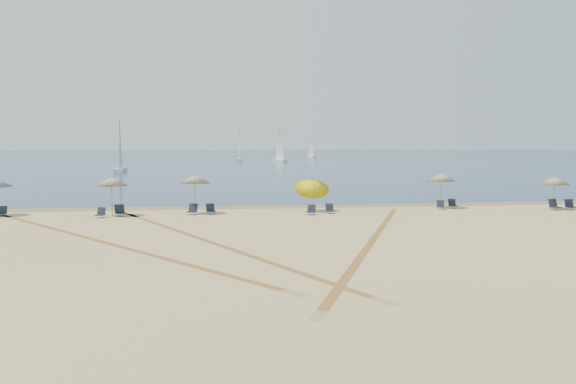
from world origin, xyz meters
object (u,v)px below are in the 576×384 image
chair_5 (211,209)px  chair_6 (311,210)px  chair_3 (120,211)px  chair_8 (440,205)px  umbrella_3 (312,185)px  umbrella_5 (555,180)px  sailboat_1 (240,151)px  sailboat_3 (120,156)px  chair_9 (453,204)px  umbrella_1 (112,181)px  chair_1 (2,212)px  chair_10 (554,205)px  sailboat_0 (311,150)px  chair_7 (330,209)px  umbrella_4 (441,177)px  chair_11 (570,205)px  sailboat_2 (280,152)px  umbrella_2 (195,179)px  chair_4 (192,210)px  chair_2 (101,213)px

chair_5 → chair_6: size_ratio=0.98×
chair_3 → chair_8: 20.79m
umbrella_3 → umbrella_5: (16.31, -0.81, 0.19)m
umbrella_5 → chair_6: umbrella_5 is taller
sailboat_1 → sailboat_3: 66.08m
chair_9 → umbrella_5: bearing=-13.4°
umbrella_1 → chair_1: size_ratio=3.92×
chair_6 → chair_10: chair_10 is taller
umbrella_3 → chair_1: bearing=-179.7°
sailboat_0 → chair_7: bearing=-116.0°
umbrella_4 → chair_10: size_ratio=3.12×
chair_11 → sailboat_2: (-4.25, 115.98, 2.09)m
umbrella_1 → sailboat_0: bearing=75.7°
chair_8 → chair_6: bearing=-143.3°
umbrella_5 → chair_3: 28.32m
umbrella_2 → chair_10: 23.59m
umbrella_2 → chair_7: umbrella_2 is taller
chair_4 → chair_9: size_ratio=1.32×
chair_4 → chair_10: chair_10 is taller
sailboat_1 → umbrella_5: bearing=-81.9°
chair_2 → sailboat_1: (16.94, 126.01, 2.35)m
umbrella_2 → chair_9: (17.34, 1.06, -1.91)m
chair_11 → umbrella_3: bearing=175.5°
umbrella_3 → chair_9: 10.01m
umbrella_2 → chair_3: bearing=-170.1°
chair_1 → chair_7: bearing=-0.7°
chair_6 → chair_7: 1.41m
umbrella_5 → sailboat_2: bearing=91.7°
chair_1 → chair_11: 36.18m
umbrella_4 → sailboat_1: size_ratio=0.28×
chair_3 → sailboat_1: 126.43m
chair_11 → chair_3: bearing=179.4°
chair_5 → chair_11: (23.66, -0.86, 0.02)m
chair_2 → chair_9: chair_9 is taller
umbrella_1 → sailboat_0: 170.37m
umbrella_3 → chair_11: size_ratio=3.65×
umbrella_1 → chair_9: 22.45m
chair_6 → chair_11: bearing=22.2°
umbrella_5 → sailboat_3: sailboat_3 is taller
chair_7 → sailboat_2: (12.00, 115.88, 2.13)m
chair_5 → sailboat_1: sailboat_1 is taller
umbrella_5 → sailboat_1: size_ratio=0.26×
chair_4 → chair_11: 24.80m
chair_7 → sailboat_1: bearing=93.5°
chair_11 → sailboat_1: sailboat_1 is taller
chair_9 → chair_10: 6.52m
chair_8 → chair_9: size_ratio=1.17×
chair_4 → sailboat_1: sailboat_1 is taller
chair_6 → chair_8: size_ratio=1.02×
umbrella_2 → chair_1: umbrella_2 is taller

